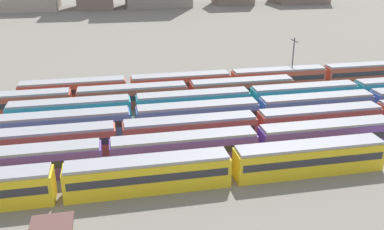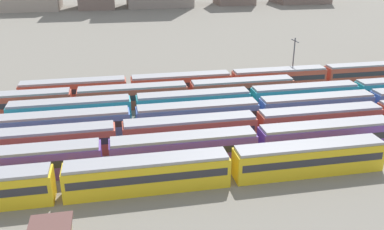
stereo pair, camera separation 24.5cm
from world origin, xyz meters
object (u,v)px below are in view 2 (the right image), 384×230
at_px(train_track_3, 259,111).
at_px(train_track_4, 250,99).
at_px(train_track_1, 257,142).
at_px(train_track_0, 148,174).
at_px(train_track_5, 133,96).
at_px(train_track_2, 257,125).
at_px(train_track_6, 279,78).
at_px(catenary_pole_1, 294,57).

bearing_deg(train_track_3, train_track_4, 85.55).
bearing_deg(train_track_1, train_track_0, -160.14).
height_order(train_track_3, train_track_4, same).
xyz_separation_m(train_track_3, train_track_5, (-18.26, 10.40, -0.00)).
relative_size(train_track_2, train_track_6, 0.80).
bearing_deg(catenary_pole_1, train_track_3, -126.15).
relative_size(train_track_1, train_track_4, 1.00).
bearing_deg(train_track_4, train_track_1, -105.50).
distance_m(train_track_2, catenary_pole_1, 28.96).
bearing_deg(train_track_5, train_track_0, -90.12).
distance_m(train_track_1, train_track_6, 29.33).
xyz_separation_m(train_track_1, train_track_6, (13.58, 26.00, 0.00)).
bearing_deg(train_track_5, train_track_1, -55.42).
bearing_deg(train_track_4, train_track_5, 164.43).
height_order(train_track_5, catenary_pole_1, catenary_pole_1).
xyz_separation_m(train_track_3, catenary_pole_1, (13.75, 18.82, 3.02)).
height_order(train_track_6, catenary_pole_1, catenary_pole_1).
xyz_separation_m(train_track_0, catenary_pole_1, (32.06, 34.42, 3.02)).
xyz_separation_m(train_track_1, train_track_4, (4.33, 15.60, 0.00)).
height_order(train_track_5, train_track_6, same).
xyz_separation_m(train_track_3, train_track_6, (9.66, 15.60, 0.00)).
relative_size(train_track_3, train_track_6, 0.80).
bearing_deg(train_track_6, train_track_4, -131.67).
height_order(train_track_4, train_track_6, same).
height_order(train_track_1, train_track_5, same).
bearing_deg(train_track_1, train_track_5, 124.58).
relative_size(train_track_1, train_track_6, 0.80).
relative_size(train_track_4, train_track_5, 1.34).
bearing_deg(train_track_0, train_track_3, 40.42).
xyz_separation_m(train_track_3, train_track_4, (0.40, 5.20, 0.00)).
bearing_deg(catenary_pole_1, train_track_6, -141.76).
xyz_separation_m(train_track_0, train_track_5, (0.05, 26.00, 0.00)).
height_order(train_track_2, train_track_5, same).
xyz_separation_m(train_track_5, catenary_pole_1, (32.01, 8.42, 3.02)).
distance_m(train_track_1, train_track_4, 16.19).
bearing_deg(train_track_0, catenary_pole_1, 47.03).
xyz_separation_m(train_track_4, train_track_5, (-18.67, 5.20, -0.00)).
relative_size(train_track_0, train_track_4, 0.75).
relative_size(train_track_6, catenary_pole_1, 10.64).
bearing_deg(train_track_0, train_track_2, 32.74).
distance_m(train_track_2, train_track_3, 5.62).
distance_m(train_track_1, catenary_pole_1, 34.28).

